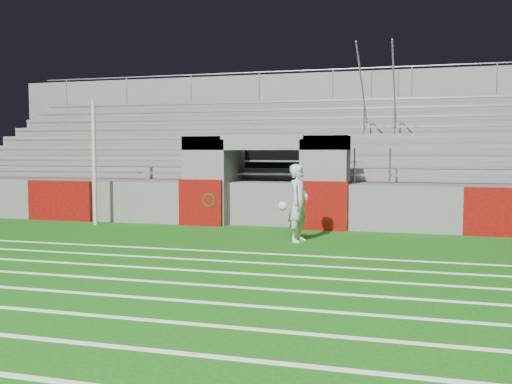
% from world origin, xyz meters
% --- Properties ---
extents(ground, '(90.00, 90.00, 0.00)m').
position_xyz_m(ground, '(0.00, 0.00, 0.00)').
color(ground, '#134D0C').
rests_on(ground, ground).
extents(field_post, '(0.12, 0.12, 3.63)m').
position_xyz_m(field_post, '(-4.87, 2.31, 1.82)').
color(field_post, tan).
rests_on(field_post, ground).
extents(field_markings, '(28.00, 8.09, 0.01)m').
position_xyz_m(field_markings, '(0.00, -5.00, 0.01)').
color(field_markings, white).
rests_on(field_markings, ground).
extents(stadium_structure, '(26.00, 8.48, 5.42)m').
position_xyz_m(stadium_structure, '(0.00, 7.97, 1.49)').
color(stadium_structure, '#565452').
rests_on(stadium_structure, ground).
extents(goalkeeper_with_ball, '(0.75, 0.75, 1.86)m').
position_xyz_m(goalkeeper_with_ball, '(1.52, 0.82, 0.93)').
color(goalkeeper_with_ball, '#B7BCC2').
rests_on(goalkeeper_with_ball, ground).
extents(hose_coil, '(0.53, 0.14, 0.56)m').
position_xyz_m(hose_coil, '(-1.52, 2.93, 0.70)').
color(hose_coil, '#0D4416').
rests_on(hose_coil, ground).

